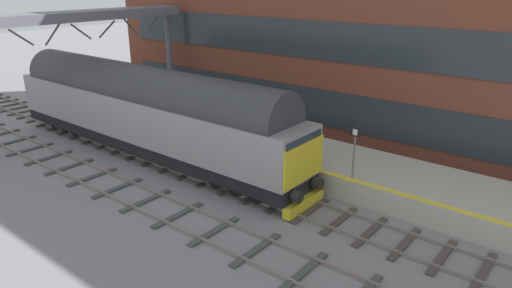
% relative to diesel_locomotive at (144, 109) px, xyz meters
% --- Properties ---
extents(ground_plane, '(140.00, 140.00, 0.00)m').
position_rel_diesel_locomotive_xyz_m(ground_plane, '(-0.00, -6.11, -2.49)').
color(ground_plane, gray).
rests_on(ground_plane, ground).
extents(track_main, '(2.50, 60.00, 0.15)m').
position_rel_diesel_locomotive_xyz_m(track_main, '(-0.00, -6.11, -2.43)').
color(track_main, slate).
rests_on(track_main, ground).
extents(track_adjacent_west, '(2.50, 60.00, 0.15)m').
position_rel_diesel_locomotive_xyz_m(track_adjacent_west, '(-3.49, -6.11, -2.43)').
color(track_adjacent_west, gray).
rests_on(track_adjacent_west, ground).
extents(station_platform, '(4.00, 44.00, 1.01)m').
position_rel_diesel_locomotive_xyz_m(station_platform, '(3.60, -6.11, -1.99)').
color(station_platform, '#B7B3A5').
rests_on(station_platform, ground).
extents(diesel_locomotive, '(2.74, 19.53, 4.68)m').
position_rel_diesel_locomotive_xyz_m(diesel_locomotive, '(0.00, 0.00, 0.00)').
color(diesel_locomotive, black).
rests_on(diesel_locomotive, ground).
extents(platform_number_sign, '(0.10, 0.44, 2.15)m').
position_rel_diesel_locomotive_xyz_m(platform_number_sign, '(1.93, -10.68, -0.07)').
color(platform_number_sign, slate).
rests_on(platform_number_sign, station_platform).
extents(waiting_passenger, '(0.38, 0.51, 1.64)m').
position_rel_diesel_locomotive_xyz_m(waiting_passenger, '(3.70, -2.24, -0.50)').
color(waiting_passenger, '#282F3D').
rests_on(waiting_passenger, station_platform).
extents(overhead_footbridge, '(12.79, 2.00, 7.00)m').
position_rel_diesel_locomotive_xyz_m(overhead_footbridge, '(0.30, 5.39, 3.85)').
color(overhead_footbridge, slate).
rests_on(overhead_footbridge, ground).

